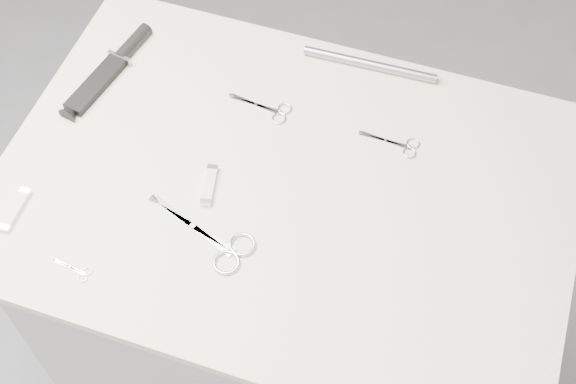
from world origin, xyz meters
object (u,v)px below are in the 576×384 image
(pocket_knife_a, at_px, (15,210))
(tiny_scissors, at_px, (77,271))
(embroidery_scissors_a, at_px, (271,110))
(sheathed_knife, at_px, (113,65))
(embroidery_scissors_b, at_px, (399,145))
(pocket_knife_b, at_px, (209,185))
(metal_rail, at_px, (370,64))
(plinth, at_px, (286,304))
(large_shears, at_px, (219,244))

(pocket_knife_a, bearing_deg, tiny_scissors, -116.78)
(embroidery_scissors_a, xyz_separation_m, sheathed_knife, (-0.32, 0.00, 0.01))
(embroidery_scissors_b, distance_m, pocket_knife_b, 0.35)
(tiny_scissors, height_order, sheathed_knife, sheathed_knife)
(sheathed_knife, relative_size, metal_rail, 0.94)
(tiny_scissors, relative_size, pocket_knife_b, 0.82)
(plinth, distance_m, sheathed_knife, 0.64)
(large_shears, xyz_separation_m, metal_rail, (0.13, 0.46, 0.01))
(plinth, bearing_deg, embroidery_scissors_b, 41.95)
(large_shears, bearing_deg, metal_rail, 91.88)
(tiny_scissors, height_order, pocket_knife_a, pocket_knife_a)
(tiny_scissors, distance_m, sheathed_knife, 0.44)
(pocket_knife_b, relative_size, metal_rail, 0.32)
(pocket_knife_a, distance_m, metal_rail, 0.70)
(plinth, height_order, embroidery_scissors_a, embroidery_scissors_a)
(embroidery_scissors_b, xyz_separation_m, tiny_scissors, (-0.43, -0.42, -0.00))
(plinth, distance_m, embroidery_scissors_a, 0.50)
(embroidery_scissors_a, height_order, metal_rail, metal_rail)
(plinth, xyz_separation_m, large_shears, (-0.07, -0.15, 0.47))
(embroidery_scissors_a, relative_size, pocket_knife_b, 1.44)
(embroidery_scissors_a, relative_size, tiny_scissors, 1.77)
(embroidery_scissors_b, bearing_deg, sheathed_knife, -177.72)
(embroidery_scissors_a, height_order, pocket_knife_b, pocket_knife_b)
(plinth, distance_m, large_shears, 0.50)
(embroidery_scissors_a, distance_m, sheathed_knife, 0.32)
(embroidery_scissors_b, bearing_deg, large_shears, -125.49)
(pocket_knife_a, relative_size, metal_rail, 0.33)
(plinth, height_order, tiny_scissors, tiny_scissors)
(large_shears, relative_size, sheathed_knife, 0.83)
(metal_rail, bearing_deg, pocket_knife_a, -133.39)
(plinth, height_order, metal_rail, metal_rail)
(large_shears, xyz_separation_m, pocket_knife_b, (-0.06, 0.10, 0.00))
(plinth, distance_m, pocket_knife_a, 0.66)
(embroidery_scissors_b, bearing_deg, pocket_knife_b, -143.54)
(pocket_knife_b, bearing_deg, plinth, -82.39)
(embroidery_scissors_a, bearing_deg, plinth, -56.30)
(tiny_scissors, bearing_deg, sheathed_knife, 114.82)
(tiny_scissors, bearing_deg, pocket_knife_b, 64.24)
(large_shears, xyz_separation_m, sheathed_knife, (-0.33, 0.30, 0.01))
(embroidery_scissors_b, xyz_separation_m, pocket_knife_a, (-0.58, -0.35, 0.00))
(embroidery_scissors_b, distance_m, pocket_knife_a, 0.68)
(embroidery_scissors_b, bearing_deg, pocket_knife_a, -146.64)
(plinth, distance_m, pocket_knife_b, 0.49)
(large_shears, height_order, embroidery_scissors_b, large_shears)
(sheathed_knife, distance_m, pocket_knife_b, 0.34)
(plinth, bearing_deg, sheathed_knife, 159.17)
(pocket_knife_a, relative_size, pocket_knife_b, 1.04)
(embroidery_scissors_b, relative_size, tiny_scissors, 1.61)
(tiny_scissors, distance_m, pocket_knife_b, 0.26)
(large_shears, height_order, tiny_scissors, large_shears)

